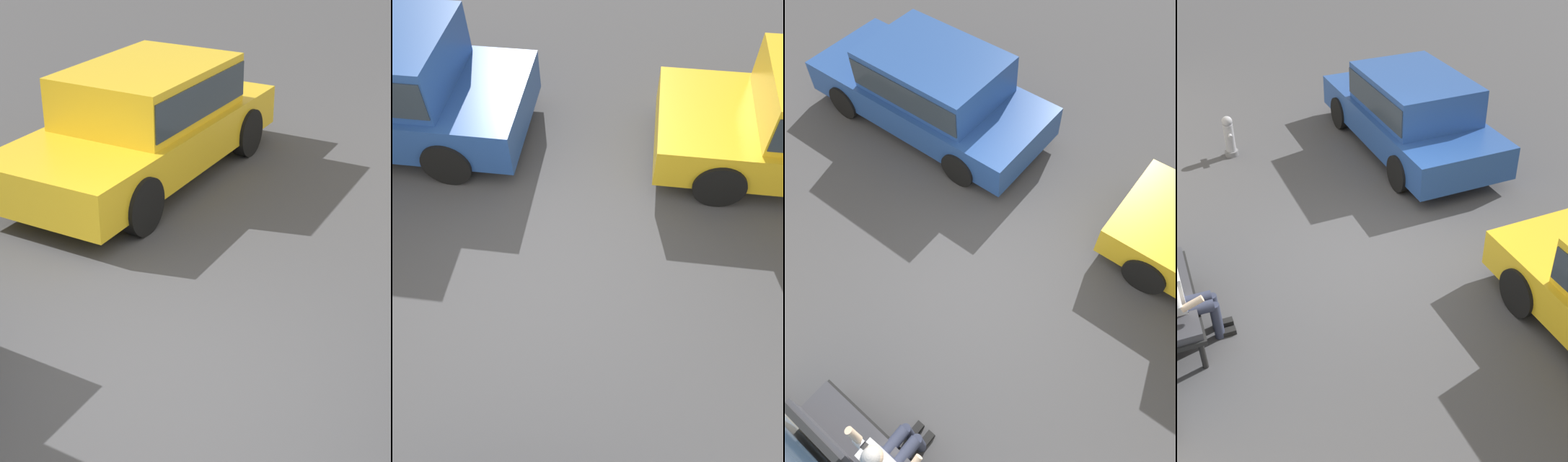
{
  "view_description": "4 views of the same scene",
  "coord_description": "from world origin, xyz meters",
  "views": [
    {
      "loc": [
        3.76,
        2.6,
        3.63
      ],
      "look_at": [
        -0.42,
        0.18,
        1.11
      ],
      "focal_mm": 55.0,
      "sensor_mm": 36.0,
      "label": 1
    },
    {
      "loc": [
        -0.86,
        2.6,
        4.45
      ],
      "look_at": [
        -0.5,
        0.15,
        1.11
      ],
      "focal_mm": 35.0,
      "sensor_mm": 36.0,
      "label": 2
    },
    {
      "loc": [
        -2.0,
        2.6,
        6.14
      ],
      "look_at": [
        0.06,
        0.02,
        1.24
      ],
      "focal_mm": 35.0,
      "sensor_mm": 36.0,
      "label": 3
    },
    {
      "loc": [
        -6.43,
        2.6,
        5.28
      ],
      "look_at": [
        -0.61,
        0.16,
        0.86
      ],
      "focal_mm": 45.0,
      "sensor_mm": 36.0,
      "label": 4
    }
  ],
  "objects": [
    {
      "name": "parked_car_near",
      "position": [
        -3.33,
        -2.23,
        0.78
      ],
      "size": [
        4.36,
        1.92,
        1.43
      ],
      "color": "gold",
      "rests_on": "ground_plane"
    },
    {
      "name": "ground_plane",
      "position": [
        0.0,
        0.0,
        0.0
      ],
      "size": [
        60.0,
        60.0,
        0.0
      ],
      "primitive_type": "plane",
      "color": "#424244"
    }
  ]
}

